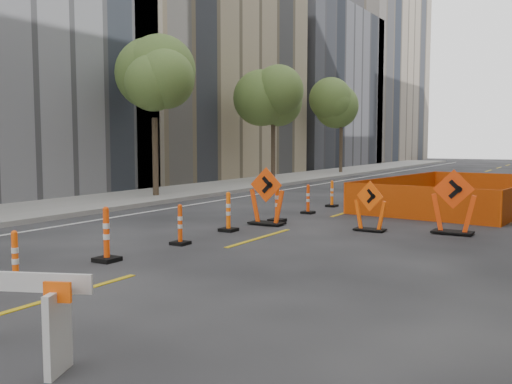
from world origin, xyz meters
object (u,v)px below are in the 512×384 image
Objects in this scene: channelizer_5 at (277,203)px; chevron_sign_left at (267,196)px; channelizer_2 at (106,234)px; channelizer_6 at (308,199)px; channelizer_1 at (15,259)px; channelizer_3 at (180,224)px; barricade_board at (9,316)px; channelizer_7 at (332,194)px; chevron_sign_right at (453,202)px; chevron_sign_center at (370,206)px; channelizer_4 at (228,212)px.

channelizer_5 is 0.72m from chevron_sign_left.
channelizer_6 is (0.26, 8.74, -0.07)m from channelizer_2.
channelizer_3 is (-0.03, 4.37, 0.00)m from channelizer_1.
barricade_board is at bearing -56.59° from channelizer_2.
barricade_board is (2.46, -10.10, -0.33)m from chevron_sign_left.
channelizer_3 is at bearing -90.39° from channelizer_7.
channelizer_7 is at bearing 92.12° from channelizer_6.
chevron_sign_right reaches higher than channelizer_3.
barricade_board is (2.63, -2.03, 0.02)m from channelizer_1.
channelizer_2 is 0.98× the size of channelizer_5.
chevron_sign_left is (0.03, -0.67, 0.26)m from channelizer_5.
channelizer_7 is 0.58× the size of chevron_sign_left.
barricade_board is (2.78, -4.22, -0.06)m from channelizer_2.
chevron_sign_center is at bearing 53.01° from channelizer_3.
channelizer_1 is at bearing -130.16° from chevron_sign_right.
channelizer_2 is 0.67× the size of chevron_sign_left.
channelizer_6 is (0.14, 6.56, 0.01)m from channelizer_3.
channelizer_2 reaches higher than barricade_board.
channelizer_1 is at bearing -89.57° from channelizer_3.
channelizer_3 is at bearing 90.43° from channelizer_1.
channelizer_3 is at bearing -112.27° from chevron_sign_center.
barricade_board is (2.77, -8.59, -0.04)m from channelizer_4.
channelizer_1 is 9.02m from chevron_sign_center.
channelizer_6 is (-0.03, 2.19, -0.08)m from channelizer_5.
channelizer_4 is at bearing -103.04° from chevron_sign_left.
channelizer_6 is 0.58× the size of chevron_sign_right.
channelizer_5 is 11.06m from barricade_board.
chevron_sign_right is (1.99, 0.61, 0.16)m from chevron_sign_center.
chevron_sign_right reaches higher than channelizer_6.
channelizer_4 is 3.74m from chevron_sign_center.
chevron_sign_center is at bearing -39.63° from channelizer_6.
channelizer_3 is 6.94m from barricade_board.
channelizer_4 is 4.38m from channelizer_6.
barricade_board is at bearing -77.63° from chevron_sign_center.
chevron_sign_left is 2.93m from chevron_sign_center.
channelizer_5 is at bearing 89.11° from channelizer_1.
channelizer_7 is 0.58× the size of chevron_sign_right.
channelizer_3 is at bearing -94.56° from chevron_sign_left.
channelizer_5 is at bearing -89.24° from channelizer_6.
channelizer_5 is 1.16× the size of channelizer_6.
channelizer_2 is 0.66× the size of chevron_sign_right.
channelizer_7 reaches higher than channelizer_1.
channelizer_5 reaches higher than channelizer_2.
barricade_board is at bearing -67.42° from channelizer_3.
channelizer_7 is at bearing 90.16° from chevron_sign_left.
chevron_sign_right reaches higher than chevron_sign_left.
channelizer_3 is 0.49× the size of barricade_board.
channelizer_3 is 3.72m from chevron_sign_left.
barricade_board is at bearing -113.37° from chevron_sign_right.
channelizer_7 is at bearing 137.96° from chevron_sign_center.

